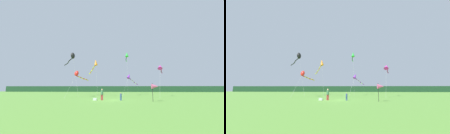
{
  "view_description": "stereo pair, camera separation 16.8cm",
  "coord_description": "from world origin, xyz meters",
  "views": [
    {
      "loc": [
        1.76,
        -22.03,
        1.89
      ],
      "look_at": [
        0.0,
        6.0,
        6.07
      ],
      "focal_mm": 22.43,
      "sensor_mm": 36.0,
      "label": 1
    },
    {
      "loc": [
        1.93,
        -22.02,
        1.89
      ],
      "look_at": [
        0.0,
        6.0,
        6.07
      ],
      "focal_mm": 22.43,
      "sensor_mm": 36.0,
      "label": 2
    }
  ],
  "objects": [
    {
      "name": "kite_purple",
      "position": [
        4.13,
        14.13,
        4.53
      ],
      "size": [
        4.54,
        8.75,
        5.62
      ],
      "color": "#B2B2B2",
      "rests_on": "ground"
    },
    {
      "name": "banner_flag_pole",
      "position": [
        6.52,
        -1.92,
        2.06
      ],
      "size": [
        0.9,
        0.7,
        2.54
      ],
      "color": "black",
      "rests_on": "ground"
    },
    {
      "name": "ground_plane",
      "position": [
        0.0,
        0.0,
        0.0
      ],
      "size": [
        120.0,
        120.0,
        0.0
      ],
      "primitive_type": "plane",
      "color": "#5B9338"
    },
    {
      "name": "distant_treeline",
      "position": [
        0.0,
        45.0,
        1.32
      ],
      "size": [
        108.0,
        3.6,
        2.64
      ],
      "primitive_type": "cube",
      "color": "#1E4228",
      "rests_on": "ground"
    },
    {
      "name": "person_child",
      "position": [
        1.74,
        -0.43,
        0.64
      ],
      "size": [
        0.25,
        0.25,
        1.15
      ],
      "color": "#334C8C",
      "rests_on": "ground"
    },
    {
      "name": "cooler_box",
      "position": [
        -2.2,
        -0.51,
        0.16
      ],
      "size": [
        0.53,
        0.43,
        0.33
      ],
      "primitive_type": "cube",
      "color": "silver",
      "rests_on": "ground"
    },
    {
      "name": "kite_orange",
      "position": [
        -4.41,
        10.66,
        7.44
      ],
      "size": [
        3.74,
        7.55,
        8.54
      ],
      "color": "#B2B2B2",
      "rests_on": "ground"
    },
    {
      "name": "kite_black",
      "position": [
        -10.06,
        10.69,
        9.42
      ],
      "size": [
        6.09,
        6.39,
        10.46
      ],
      "color": "#B2B2B2",
      "rests_on": "ground"
    },
    {
      "name": "kite_green",
      "position": [
        3.42,
        14.77,
        10.6
      ],
      "size": [
        0.91,
        6.05,
        11.43
      ],
      "color": "#B2B2B2",
      "rests_on": "ground"
    },
    {
      "name": "person_adult",
      "position": [
        -1.17,
        -0.15,
        0.97
      ],
      "size": [
        0.38,
        0.38,
        1.73
      ],
      "color": "#B23338",
      "rests_on": "ground"
    },
    {
      "name": "kite_red",
      "position": [
        -7.32,
        6.91,
        4.7
      ],
      "size": [
        2.85,
        6.76,
        5.54
      ],
      "color": "#B2B2B2",
      "rests_on": "ground"
    },
    {
      "name": "kite_magenta",
      "position": [
        10.53,
        9.32,
        6.38
      ],
      "size": [
        2.8,
        7.25,
        7.18
      ],
      "color": "#B2B2B2",
      "rests_on": "ground"
    }
  ]
}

